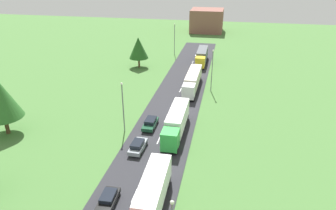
{
  "coord_description": "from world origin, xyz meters",
  "views": [
    {
      "loc": [
        9.49,
        -10.47,
        25.01
      ],
      "look_at": [
        0.11,
        36.39,
        2.99
      ],
      "focal_mm": 33.04,
      "sensor_mm": 36.0,
      "label": 1
    }
  ],
  "objects_px": {
    "lamppost_fourth": "(174,37)",
    "tree_birch": "(138,48)",
    "lamppost_second": "(123,105)",
    "lamppost_third": "(212,69)",
    "truck_fourth": "(202,56)",
    "car_second": "(108,199)",
    "truck_lead": "(151,197)",
    "car_fourth": "(150,123)",
    "tree_oak": "(0,98)",
    "truck_third": "(193,80)",
    "car_third": "(138,146)",
    "truck_second": "(176,122)",
    "distant_building": "(207,20)"
  },
  "relations": [
    {
      "from": "truck_fourth",
      "to": "lamppost_second",
      "type": "distance_m",
      "value": 40.95
    },
    {
      "from": "truck_fourth",
      "to": "car_second",
      "type": "distance_m",
      "value": 56.72
    },
    {
      "from": "car_fourth",
      "to": "lamppost_third",
      "type": "distance_m",
      "value": 20.59
    },
    {
      "from": "truck_fourth",
      "to": "lamppost_third",
      "type": "height_order",
      "value": "lamppost_third"
    },
    {
      "from": "car_fourth",
      "to": "tree_oak",
      "type": "height_order",
      "value": "tree_oak"
    },
    {
      "from": "lamppost_fourth",
      "to": "tree_birch",
      "type": "height_order",
      "value": "lamppost_fourth"
    },
    {
      "from": "car_third",
      "to": "lamppost_third",
      "type": "xyz_separation_m",
      "value": [
        8.74,
        25.44,
        4.13
      ]
    },
    {
      "from": "tree_oak",
      "to": "truck_second",
      "type": "bearing_deg",
      "value": 10.9
    },
    {
      "from": "truck_lead",
      "to": "tree_oak",
      "type": "relative_size",
      "value": 1.31
    },
    {
      "from": "tree_birch",
      "to": "truck_lead",
      "type": "bearing_deg",
      "value": -72.4
    },
    {
      "from": "car_second",
      "to": "distant_building",
      "type": "relative_size",
      "value": 0.34
    },
    {
      "from": "lamppost_third",
      "to": "truck_fourth",
      "type": "bearing_deg",
      "value": 101.28
    },
    {
      "from": "lamppost_second",
      "to": "lamppost_third",
      "type": "distance_m",
      "value": 23.8
    },
    {
      "from": "truck_third",
      "to": "lamppost_third",
      "type": "xyz_separation_m",
      "value": [
        4.03,
        -0.38,
        2.92
      ]
    },
    {
      "from": "car_fourth",
      "to": "tree_oak",
      "type": "relative_size",
      "value": 0.48
    },
    {
      "from": "lamppost_second",
      "to": "tree_birch",
      "type": "xyz_separation_m",
      "value": [
        -7.18,
        33.32,
        0.47
      ]
    },
    {
      "from": "car_third",
      "to": "truck_fourth",
      "type": "bearing_deg",
      "value": 83.92
    },
    {
      "from": "lamppost_third",
      "to": "lamppost_fourth",
      "type": "xyz_separation_m",
      "value": [
        -12.96,
        27.8,
        -0.03
      ]
    },
    {
      "from": "truck_second",
      "to": "car_second",
      "type": "bearing_deg",
      "value": -105.37
    },
    {
      "from": "distant_building",
      "to": "truck_second",
      "type": "bearing_deg",
      "value": -88.45
    },
    {
      "from": "car_third",
      "to": "car_fourth",
      "type": "distance_m",
      "value": 7.25
    },
    {
      "from": "car_second",
      "to": "lamppost_second",
      "type": "height_order",
      "value": "lamppost_second"
    },
    {
      "from": "truck_third",
      "to": "car_fourth",
      "type": "relative_size",
      "value": 3.16
    },
    {
      "from": "lamppost_fourth",
      "to": "lamppost_third",
      "type": "bearing_deg",
      "value": -65.0
    },
    {
      "from": "car_fourth",
      "to": "lamppost_third",
      "type": "height_order",
      "value": "lamppost_third"
    },
    {
      "from": "truck_fourth",
      "to": "distant_building",
      "type": "distance_m",
      "value": 43.79
    },
    {
      "from": "lamppost_fourth",
      "to": "distant_building",
      "type": "bearing_deg",
      "value": 79.5
    },
    {
      "from": "truck_lead",
      "to": "car_third",
      "type": "bearing_deg",
      "value": 113.03
    },
    {
      "from": "truck_lead",
      "to": "truck_third",
      "type": "height_order",
      "value": "truck_lead"
    },
    {
      "from": "truck_third",
      "to": "car_second",
      "type": "height_order",
      "value": "truck_third"
    },
    {
      "from": "truck_lead",
      "to": "truck_fourth",
      "type": "height_order",
      "value": "truck_lead"
    },
    {
      "from": "car_fourth",
      "to": "tree_birch",
      "type": "relative_size",
      "value": 0.58
    },
    {
      "from": "tree_oak",
      "to": "car_fourth",
      "type": "bearing_deg",
      "value": 16.12
    },
    {
      "from": "lamppost_fourth",
      "to": "distant_building",
      "type": "relative_size",
      "value": 0.72
    },
    {
      "from": "truck_second",
      "to": "lamppost_second",
      "type": "bearing_deg",
      "value": -174.56
    },
    {
      "from": "car_third",
      "to": "tree_oak",
      "type": "height_order",
      "value": "tree_oak"
    },
    {
      "from": "car_second",
      "to": "lamppost_third",
      "type": "distance_m",
      "value": 38.06
    },
    {
      "from": "truck_lead",
      "to": "truck_fourth",
      "type": "distance_m",
      "value": 56.73
    },
    {
      "from": "truck_lead",
      "to": "car_third",
      "type": "distance_m",
      "value": 12.64
    },
    {
      "from": "truck_lead",
      "to": "truck_fourth",
      "type": "xyz_separation_m",
      "value": [
        -0.11,
        56.73,
        -0.04
      ]
    },
    {
      "from": "lamppost_fourth",
      "to": "tree_birch",
      "type": "relative_size",
      "value": 1.13
    },
    {
      "from": "truck_third",
      "to": "lamppost_fourth",
      "type": "bearing_deg",
      "value": 108.05
    },
    {
      "from": "lamppost_third",
      "to": "distant_building",
      "type": "distance_m",
      "value": 63.72
    },
    {
      "from": "truck_third",
      "to": "distant_building",
      "type": "bearing_deg",
      "value": 92.12
    },
    {
      "from": "truck_fourth",
      "to": "car_fourth",
      "type": "bearing_deg",
      "value": -97.18
    },
    {
      "from": "truck_fourth",
      "to": "lamppost_fourth",
      "type": "bearing_deg",
      "value": 138.18
    },
    {
      "from": "lamppost_third",
      "to": "truck_lead",
      "type": "bearing_deg",
      "value": -95.9
    },
    {
      "from": "lamppost_third",
      "to": "lamppost_fourth",
      "type": "bearing_deg",
      "value": 115.0
    },
    {
      "from": "tree_birch",
      "to": "truck_third",
      "type": "bearing_deg",
      "value": -39.01
    },
    {
      "from": "lamppost_fourth",
      "to": "tree_oak",
      "type": "bearing_deg",
      "value": -108.75
    }
  ]
}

